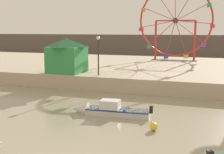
% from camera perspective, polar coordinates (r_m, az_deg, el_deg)
% --- Properties ---
extents(quay_promenade, '(110.00, 21.76, 1.27)m').
position_cam_1_polar(quay_promenade, '(34.62, 10.94, 1.26)').
color(quay_promenade, '#B7A88E').
rests_on(quay_promenade, ground_plane).
extents(distant_town_skyline, '(140.00, 3.00, 4.40)m').
position_cam_1_polar(distant_town_skyline, '(55.38, 13.95, 5.70)').
color(distant_town_skyline, '#564C47').
rests_on(distant_town_skyline, ground_plane).
extents(motorboat_pale_grey, '(5.29, 1.38, 1.26)m').
position_cam_1_polar(motorboat_pale_grey, '(18.63, -1.31, -6.41)').
color(motorboat_pale_grey, silver).
rests_on(motorboat_pale_grey, ground_plane).
extents(ferris_wheel_red_frame, '(9.72, 1.20, 9.98)m').
position_cam_1_polar(ferris_wheel_red_frame, '(39.73, 12.25, 10.39)').
color(ferris_wheel_red_frame, red).
rests_on(ferris_wheel_red_frame, quay_promenade).
extents(carnival_booth_green_kiosk, '(3.38, 3.46, 3.24)m').
position_cam_1_polar(carnival_booth_green_kiosk, '(28.24, -8.77, 4.30)').
color(carnival_booth_green_kiosk, '#33934C').
rests_on(carnival_booth_green_kiosk, quay_promenade).
extents(promenade_lamp_near, '(0.32, 0.32, 3.48)m').
position_cam_1_polar(promenade_lamp_near, '(26.10, -2.69, 5.39)').
color(promenade_lamp_near, '#2D2D33').
rests_on(promenade_lamp_near, quay_promenade).
extents(mooring_buoy_orange, '(0.44, 0.44, 0.44)m').
position_cam_1_polar(mooring_buoy_orange, '(15.91, 8.18, -9.53)').
color(mooring_buoy_orange, yellow).
rests_on(mooring_buoy_orange, ground_plane).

